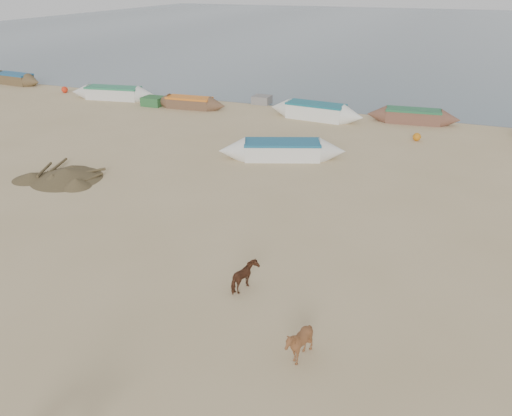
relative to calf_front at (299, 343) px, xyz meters
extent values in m
plane|color=tan|center=(-3.25, 1.53, -0.49)|extent=(140.00, 140.00, 0.00)
plane|color=slate|center=(-3.25, 83.53, -0.49)|extent=(160.00, 160.00, 0.00)
imported|color=brown|center=(0.00, 0.00, 0.00)|extent=(1.19, 1.16, 0.99)
imported|color=#4D2A19|center=(-2.26, 2.21, -0.07)|extent=(0.88, 0.97, 0.84)
cone|color=brown|center=(-13.01, 7.29, -0.25)|extent=(3.45, 3.45, 0.49)
cube|color=#2B5F31|center=(-16.85, 20.62, -0.19)|extent=(1.40, 1.20, 0.60)
sphere|color=#C06D12|center=(0.97, 18.84, -0.27)|extent=(0.44, 0.44, 0.44)
cube|color=slate|center=(-10.02, 23.86, -0.21)|extent=(1.20, 1.10, 0.56)
sphere|color=red|center=(-25.45, 21.66, -0.25)|extent=(0.48, 0.48, 0.48)
camera|label=1|loc=(2.42, -8.88, 7.75)|focal=35.00mm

